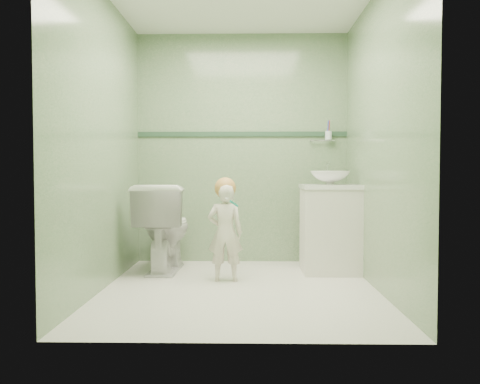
{
  "coord_description": "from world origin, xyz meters",
  "views": [
    {
      "loc": [
        0.08,
        -3.87,
        0.93
      ],
      "look_at": [
        0.0,
        0.15,
        0.78
      ],
      "focal_mm": 36.23,
      "sensor_mm": 36.0,
      "label": 1
    }
  ],
  "objects": [
    {
      "name": "ground",
      "position": [
        0.0,
        0.0,
        0.0
      ],
      "size": [
        2.5,
        2.5,
        0.0
      ],
      "primitive_type": "plane",
      "color": "silver",
      "rests_on": "ground"
    },
    {
      "name": "vanity",
      "position": [
        0.84,
        0.7,
        0.4
      ],
      "size": [
        0.52,
        0.5,
        0.8
      ],
      "primitive_type": "cube",
      "color": "silver",
      "rests_on": "ground"
    },
    {
      "name": "toilet",
      "position": [
        -0.74,
        0.74,
        0.42
      ],
      "size": [
        0.49,
        0.83,
        0.83
      ],
      "primitive_type": "imported",
      "rotation": [
        0.0,
        0.0,
        3.11
      ],
      "color": "white",
      "rests_on": "ground"
    },
    {
      "name": "trim_stripe",
      "position": [
        0.0,
        1.24,
        1.35
      ],
      "size": [
        2.2,
        0.02,
        0.05
      ],
      "primitive_type": "cube",
      "color": "#294832",
      "rests_on": "room_shell"
    },
    {
      "name": "faucet",
      "position": [
        0.84,
        0.89,
        0.97
      ],
      "size": [
        0.03,
        0.13,
        0.18
      ],
      "color": "silver",
      "rests_on": "counter"
    },
    {
      "name": "toddler",
      "position": [
        -0.13,
        0.3,
        0.42
      ],
      "size": [
        0.31,
        0.2,
        0.84
      ],
      "primitive_type": "imported",
      "rotation": [
        0.0,
        0.0,
        3.15
      ],
      "color": "silver",
      "rests_on": "ground"
    },
    {
      "name": "basin",
      "position": [
        0.84,
        0.7,
        0.89
      ],
      "size": [
        0.37,
        0.37,
        0.13
      ],
      "primitive_type": "imported",
      "color": "white",
      "rests_on": "counter"
    },
    {
      "name": "cup_holder",
      "position": [
        0.89,
        1.18,
        1.33
      ],
      "size": [
        0.26,
        0.07,
        0.21
      ],
      "color": "silver",
      "rests_on": "room_shell"
    },
    {
      "name": "teal_toothbrush",
      "position": [
        -0.06,
        0.18,
        0.69
      ],
      "size": [
        0.11,
        0.13,
        0.08
      ],
      "color": "#0D8B78",
      "rests_on": "toddler"
    },
    {
      "name": "room_shell",
      "position": [
        0.0,
        0.0,
        1.2
      ],
      "size": [
        2.5,
        2.54,
        2.4
      ],
      "color": "#6B9167",
      "rests_on": "ground"
    },
    {
      "name": "counter",
      "position": [
        0.84,
        0.7,
        0.81
      ],
      "size": [
        0.54,
        0.52,
        0.04
      ],
      "primitive_type": "cube",
      "color": "white",
      "rests_on": "vanity"
    },
    {
      "name": "hair_cap",
      "position": [
        -0.13,
        0.33,
        0.81
      ],
      "size": [
        0.19,
        0.19,
        0.19
      ],
      "primitive_type": "sphere",
      "color": "#BE8641",
      "rests_on": "toddler"
    }
  ]
}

